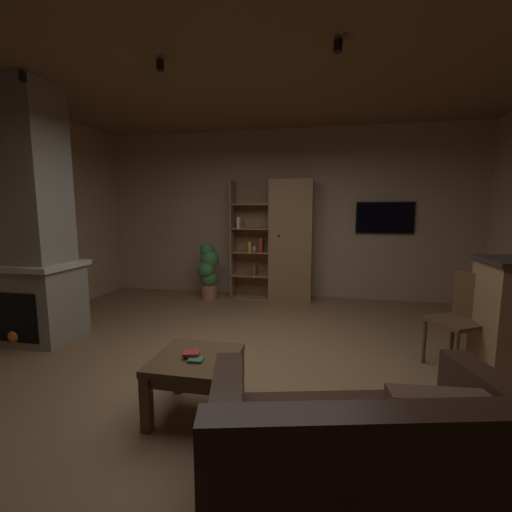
# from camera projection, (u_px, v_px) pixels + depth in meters

# --- Properties ---
(floor) EXTENTS (6.36, 5.91, 0.02)m
(floor) POSITION_uv_depth(u_px,v_px,m) (248.00, 374.00, 3.16)
(floor) COLOR olive
(floor) RESTS_ON ground
(wall_back) EXTENTS (6.48, 0.06, 2.87)m
(wall_back) POSITION_uv_depth(u_px,v_px,m) (284.00, 215.00, 5.87)
(wall_back) COLOR tan
(wall_back) RESTS_ON ground
(ceiling) EXTENTS (6.36, 5.91, 0.02)m
(ceiling) POSITION_uv_depth(u_px,v_px,m) (247.00, 42.00, 2.77)
(ceiling) COLOR brown
(window_pane_back) EXTENTS (0.65, 0.01, 0.75)m
(window_pane_back) POSITION_uv_depth(u_px,v_px,m) (267.00, 217.00, 5.90)
(window_pane_back) COLOR white
(stone_fireplace) EXTENTS (1.00, 0.74, 2.87)m
(stone_fireplace) POSITION_uv_depth(u_px,v_px,m) (29.00, 229.00, 3.84)
(stone_fireplace) COLOR gray
(stone_fireplace) RESTS_ON ground
(bookshelf_cabinet) EXTENTS (1.35, 0.41, 2.00)m
(bookshelf_cabinet) POSITION_uv_depth(u_px,v_px,m) (285.00, 241.00, 5.65)
(bookshelf_cabinet) COLOR #997047
(bookshelf_cabinet) RESTS_ON ground
(leather_couch) EXTENTS (1.67, 1.26, 0.84)m
(leather_couch) POSITION_uv_depth(u_px,v_px,m) (374.00, 475.00, 1.55)
(leather_couch) COLOR #382116
(leather_couch) RESTS_ON ground
(coffee_table) EXTENTS (0.60, 0.61, 0.44)m
(coffee_table) POSITION_uv_depth(u_px,v_px,m) (196.00, 368.00, 2.49)
(coffee_table) COLOR brown
(coffee_table) RESTS_ON ground
(table_book_0) EXTENTS (0.11, 0.10, 0.02)m
(table_book_0) POSITION_uv_depth(u_px,v_px,m) (196.00, 360.00, 2.40)
(table_book_0) COLOR #387247
(table_book_0) RESTS_ON coffee_table
(table_book_1) EXTENTS (0.13, 0.12, 0.02)m
(table_book_1) POSITION_uv_depth(u_px,v_px,m) (192.00, 353.00, 2.46)
(table_book_1) COLOR #B22D2D
(table_book_1) RESTS_ON coffee_table
(dining_chair) EXTENTS (0.57, 0.57, 0.92)m
(dining_chair) POSITION_uv_depth(u_px,v_px,m) (463.00, 314.00, 3.21)
(dining_chair) COLOR brown
(dining_chair) RESTS_ON ground
(potted_floor_plant) EXTENTS (0.35, 0.36, 0.96)m
(potted_floor_plant) POSITION_uv_depth(u_px,v_px,m) (208.00, 269.00, 5.73)
(potted_floor_plant) COLOR #B77051
(potted_floor_plant) RESTS_ON ground
(wall_mounted_tv) EXTENTS (0.91, 0.06, 0.51)m
(wall_mounted_tv) POSITION_uv_depth(u_px,v_px,m) (385.00, 218.00, 5.50)
(wall_mounted_tv) COLOR black
(track_light_spot_0) EXTENTS (0.07, 0.07, 0.09)m
(track_light_spot_0) POSITION_uv_depth(u_px,v_px,m) (23.00, 77.00, 3.28)
(track_light_spot_0) COLOR black
(track_light_spot_1) EXTENTS (0.07, 0.07, 0.09)m
(track_light_spot_1) POSITION_uv_depth(u_px,v_px,m) (160.00, 65.00, 3.03)
(track_light_spot_1) COLOR black
(track_light_spot_2) EXTENTS (0.07, 0.07, 0.09)m
(track_light_spot_2) POSITION_uv_depth(u_px,v_px,m) (338.00, 46.00, 2.67)
(track_light_spot_2) COLOR black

